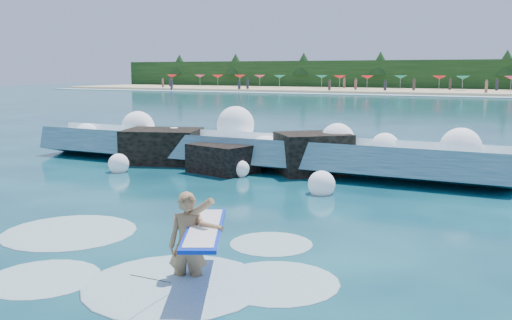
# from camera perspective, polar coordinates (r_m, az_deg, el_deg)

# --- Properties ---
(ground) EXTENTS (200.00, 200.00, 0.00)m
(ground) POSITION_cam_1_polar(r_m,az_deg,el_deg) (13.03, -9.95, -5.99)
(ground) COLOR #072E3F
(ground) RESTS_ON ground
(beach) EXTENTS (140.00, 20.00, 0.40)m
(beach) POSITION_cam_1_polar(r_m,az_deg,el_deg) (88.45, 21.88, 6.31)
(beach) COLOR tan
(beach) RESTS_ON ground
(wet_band) EXTENTS (140.00, 5.00, 0.08)m
(wet_band) POSITION_cam_1_polar(r_m,az_deg,el_deg) (77.51, 21.16, 5.94)
(wet_band) COLOR silver
(wet_band) RESTS_ON ground
(treeline) EXTENTS (140.00, 4.00, 5.00)m
(treeline) POSITION_cam_1_polar(r_m,az_deg,el_deg) (98.37, 22.48, 7.82)
(treeline) COLOR black
(treeline) RESTS_ON ground
(breaking_wave) EXTENTS (17.10, 2.70, 1.47)m
(breaking_wave) POSITION_cam_1_polar(r_m,az_deg,el_deg) (19.94, -0.68, 0.85)
(breaking_wave) COLOR #33687F
(breaking_wave) RESTS_ON ground
(rock_cluster) EXTENTS (8.68, 3.57, 1.54)m
(rock_cluster) POSITION_cam_1_polar(r_m,az_deg,el_deg) (19.62, -3.15, 0.63)
(rock_cluster) COLOR black
(rock_cluster) RESTS_ON ground
(surfer_with_board) EXTENTS (1.55, 2.88, 1.73)m
(surfer_with_board) POSITION_cam_1_polar(r_m,az_deg,el_deg) (9.20, -6.44, -8.13)
(surfer_with_board) COLOR #9E754A
(surfer_with_board) RESTS_ON ground
(wave_spray) EXTENTS (15.45, 4.87, 2.16)m
(wave_spray) POSITION_cam_1_polar(r_m,az_deg,el_deg) (19.96, -1.07, 2.16)
(wave_spray) COLOR white
(wave_spray) RESTS_ON ground
(surf_foam) EXTENTS (8.84, 5.13, 0.15)m
(surf_foam) POSITION_cam_1_polar(r_m,az_deg,el_deg) (10.30, -10.89, -10.08)
(surf_foam) COLOR silver
(surf_foam) RESTS_ON ground
(beach_umbrellas) EXTENTS (114.14, 6.71, 0.50)m
(beach_umbrellas) POSITION_cam_1_polar(r_m,az_deg,el_deg) (90.38, 21.93, 7.65)
(beach_umbrellas) COLOR red
(beach_umbrellas) RESTS_ON ground
(beachgoers) EXTENTS (101.97, 14.00, 1.94)m
(beachgoers) POSITION_cam_1_polar(r_m,az_deg,el_deg) (84.61, 18.87, 6.96)
(beachgoers) COLOR #3F332D
(beachgoers) RESTS_ON ground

